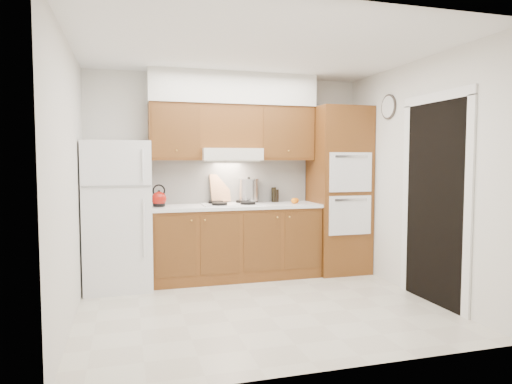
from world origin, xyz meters
TOP-DOWN VIEW (x-y plane):
  - floor at (0.00, 0.00)m, footprint 3.60×3.60m
  - ceiling at (0.00, 0.00)m, footprint 3.60×3.60m
  - wall_back at (0.00, 1.50)m, footprint 3.60×0.02m
  - wall_left at (-1.80, 0.00)m, footprint 0.02×3.00m
  - wall_right at (1.80, 0.00)m, footprint 0.02×3.00m
  - fridge at (-1.41, 1.14)m, footprint 0.75×0.72m
  - base_cabinets at (0.02, 1.20)m, footprint 2.11×0.60m
  - countertop at (0.03, 1.19)m, footprint 2.13×0.62m
  - backsplash at (0.02, 1.49)m, footprint 2.11×0.03m
  - oven_cabinet at (1.44, 1.18)m, footprint 0.70×0.65m
  - upper_cab_left at (-0.71, 1.33)m, footprint 0.63×0.33m
  - upper_cab_right at (0.72, 1.33)m, footprint 0.73×0.33m
  - range_hood at (-0.02, 1.27)m, footprint 0.75×0.45m
  - upper_cab_over_hood at (-0.02, 1.33)m, footprint 0.75×0.33m
  - soffit at (0.03, 1.32)m, footprint 2.13×0.36m
  - cooktop at (-0.02, 1.21)m, footprint 0.74×0.50m
  - doorway at (1.79, -0.35)m, footprint 0.02×0.90m
  - wall_clock at (1.79, 0.55)m, footprint 0.02×0.30m
  - kettle at (-0.93, 1.16)m, footprint 0.22×0.22m
  - cutting_board at (-0.12, 1.45)m, footprint 0.29×0.16m
  - stock_pot at (0.24, 1.37)m, footprint 0.34×0.34m
  - condiment_a at (0.35, 1.43)m, footprint 0.06×0.06m
  - condiment_b at (0.60, 1.41)m, footprint 0.08×0.08m
  - condiment_c at (0.64, 1.41)m, footprint 0.06×0.06m
  - orange_near at (0.83, 1.17)m, footprint 0.08×0.08m
  - orange_far at (0.78, 1.11)m, footprint 0.09×0.09m

SIDE VIEW (x-z plane):
  - floor at x=0.00m, z-range 0.00..0.00m
  - base_cabinets at x=0.02m, z-range 0.00..0.90m
  - fridge at x=-1.41m, z-range 0.00..1.72m
  - countertop at x=0.03m, z-range 0.90..0.94m
  - cooktop at x=-0.02m, z-range 0.94..0.95m
  - orange_near at x=0.83m, z-range 0.94..1.01m
  - orange_far at x=0.78m, z-range 0.94..1.02m
  - condiment_c at x=0.64m, z-range 0.94..1.11m
  - kettle at x=-0.93m, z-range 0.95..1.13m
  - condiment_b at x=0.60m, z-range 0.94..1.14m
  - condiment_a at x=0.35m, z-range 0.94..1.16m
  - doorway at x=1.79m, z-range 0.00..2.10m
  - oven_cabinet at x=1.44m, z-range 0.00..2.20m
  - stock_pot at x=0.24m, z-range 0.97..1.25m
  - cutting_board at x=-0.12m, z-range 0.96..1.32m
  - backsplash at x=0.02m, z-range 0.94..1.50m
  - wall_back at x=0.00m, z-range 0.00..2.60m
  - wall_left at x=-1.80m, z-range 0.00..2.60m
  - wall_right at x=1.80m, z-range 0.00..2.60m
  - range_hood at x=-0.02m, z-range 1.50..1.65m
  - upper_cab_left at x=-0.71m, z-range 1.50..2.20m
  - upper_cab_right at x=0.72m, z-range 1.50..2.20m
  - upper_cab_over_hood at x=-0.02m, z-range 1.65..2.20m
  - wall_clock at x=1.79m, z-range 2.00..2.30m
  - soffit at x=0.03m, z-range 2.20..2.60m
  - ceiling at x=0.00m, z-range 2.60..2.60m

